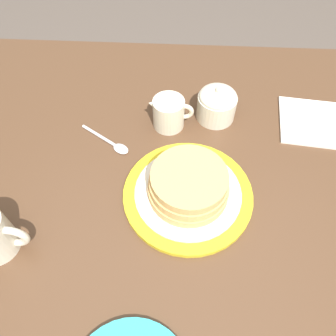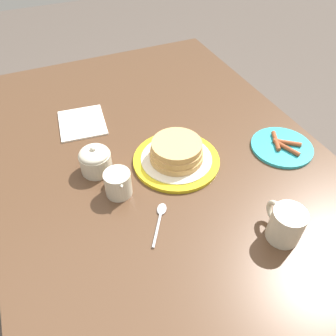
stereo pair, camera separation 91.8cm
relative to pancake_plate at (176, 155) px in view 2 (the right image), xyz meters
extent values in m
plane|color=#51473F|center=(0.04, 0.03, -0.79)|extent=(8.00, 8.00, 0.00)
cube|color=#4C3321|center=(0.04, 0.03, -0.04)|extent=(1.47, 0.99, 0.03)
cube|color=#4C3321|center=(0.72, -0.40, -0.43)|extent=(0.07, 0.07, 0.73)
cube|color=#4C3321|center=(0.72, 0.46, -0.43)|extent=(0.07, 0.07, 0.73)
cylinder|color=gold|center=(0.00, 0.00, -0.02)|extent=(0.26, 0.26, 0.01)
cylinder|color=beige|center=(0.00, 0.00, -0.02)|extent=(0.21, 0.21, 0.00)
cylinder|color=tan|center=(0.00, 0.00, 0.00)|extent=(0.16, 0.16, 0.02)
cylinder|color=tan|center=(0.00, 0.00, 0.02)|extent=(0.15, 0.15, 0.02)
cylinder|color=tan|center=(0.00, 0.00, 0.04)|extent=(0.15, 0.15, 0.02)
cylinder|color=#2DADBC|center=(-0.08, -0.33, -0.02)|extent=(0.19, 0.19, 0.01)
cylinder|color=brown|center=(-0.10, -0.33, -0.01)|extent=(0.09, 0.04, 0.01)
cylinder|color=brown|center=(-0.06, -0.32, -0.01)|extent=(0.08, 0.05, 0.01)
cylinder|color=brown|center=(-0.08, -0.35, -0.01)|extent=(0.07, 0.08, 0.01)
cylinder|color=beige|center=(-0.35, -0.13, 0.02)|extent=(0.08, 0.08, 0.09)
torus|color=beige|center=(-0.31, -0.13, 0.02)|extent=(0.06, 0.01, 0.06)
cylinder|color=brown|center=(-0.35, -0.13, 0.06)|extent=(0.07, 0.07, 0.00)
cylinder|color=beige|center=(-0.05, 0.20, 0.01)|extent=(0.07, 0.07, 0.07)
cone|color=beige|center=(-0.08, 0.20, 0.03)|extent=(0.03, 0.03, 0.04)
torus|color=beige|center=(-0.01, 0.20, 0.02)|extent=(0.04, 0.01, 0.04)
cylinder|color=beige|center=(0.06, 0.23, 0.00)|extent=(0.09, 0.09, 0.06)
ellipsoid|color=beige|center=(0.06, 0.23, 0.04)|extent=(0.09, 0.09, 0.03)
sphere|color=beige|center=(0.06, 0.23, 0.05)|extent=(0.02, 0.02, 0.02)
cube|color=silver|center=(0.31, 0.22, -0.03)|extent=(0.19, 0.17, 0.01)
cylinder|color=silver|center=(-0.21, 0.15, -0.03)|extent=(0.09, 0.06, 0.01)
ellipsoid|color=silver|center=(-0.15, 0.11, -0.03)|extent=(0.05, 0.04, 0.01)
camera|label=1|loc=(-0.02, -0.34, 0.55)|focal=35.00mm
camera|label=2|loc=(-0.65, 0.31, 0.66)|focal=35.00mm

